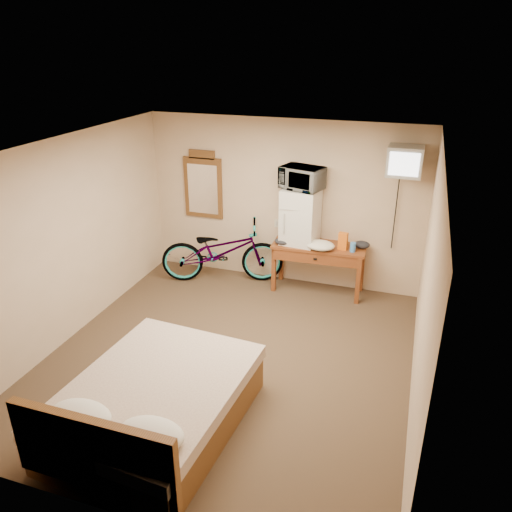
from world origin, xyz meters
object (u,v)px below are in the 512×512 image
at_px(bicycle, 222,251).
at_px(desk, 318,253).
at_px(bed, 152,407).
at_px(mini_fridge, 300,216).
at_px(blue_cup, 353,247).
at_px(wall_mirror, 203,185).
at_px(microwave, 302,178).
at_px(crt_television, 405,161).

bearing_deg(bicycle, desk, -105.83).
height_order(desk, bed, bed).
height_order(mini_fridge, blue_cup, mini_fridge).
distance_m(mini_fridge, wall_mirror, 1.66).
height_order(desk, blue_cup, blue_cup).
bearing_deg(mini_fridge, bicycle, -174.04).
xyz_separation_m(microwave, crt_television, (1.36, -0.03, 0.34)).
relative_size(wall_mirror, bed, 0.51).
relative_size(crt_television, wall_mirror, 0.53).
bearing_deg(crt_television, blue_cup, -171.67).
relative_size(microwave, wall_mirror, 0.54).
distance_m(crt_television, bed, 4.30).
distance_m(bicycle, bed, 3.36).
xyz_separation_m(mini_fridge, microwave, (0.00, 0.00, 0.57)).
relative_size(mini_fridge, bed, 0.39).
xyz_separation_m(microwave, bicycle, (-1.19, -0.12, -1.23)).
bearing_deg(bed, blue_cup, 67.29).
bearing_deg(mini_fridge, crt_television, -1.19).
bearing_deg(crt_television, microwave, 178.81).
height_order(bicycle, bed, bicycle).
bearing_deg(crt_television, mini_fridge, 178.81).
xyz_separation_m(microwave, bed, (-0.59, -3.43, -1.43)).
bearing_deg(wall_mirror, desk, -8.06).
height_order(desk, bicycle, bicycle).
bearing_deg(desk, microwave, 170.44).
relative_size(desk, wall_mirror, 1.29).
relative_size(desk, microwave, 2.38).
bearing_deg(bed, mini_fridge, 80.25).
xyz_separation_m(desk, microwave, (-0.30, 0.05, 1.09)).
distance_m(desk, bed, 3.51).
xyz_separation_m(mini_fridge, wall_mirror, (-1.62, 0.22, 0.26)).
bearing_deg(desk, crt_television, 1.20).
bearing_deg(wall_mirror, mini_fridge, -7.79).
xyz_separation_m(wall_mirror, bed, (1.04, -3.65, -1.12)).
bearing_deg(bicycle, mini_fridge, -102.71).
bearing_deg(bed, crt_television, 60.16).
relative_size(mini_fridge, microwave, 1.41).
bearing_deg(wall_mirror, crt_television, -4.80).
height_order(mini_fridge, bicycle, mini_fridge).
xyz_separation_m(bicycle, bed, (0.60, -3.30, -0.20)).
relative_size(desk, blue_cup, 9.94).
height_order(desk, wall_mirror, wall_mirror).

